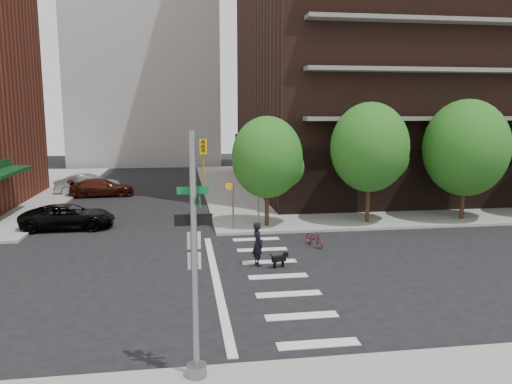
{
  "coord_description": "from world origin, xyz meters",
  "views": [
    {
      "loc": [
        -0.75,
        -18.96,
        6.57
      ],
      "look_at": [
        3.0,
        6.0,
        2.5
      ],
      "focal_mm": 35.0,
      "sensor_mm": 36.0,
      "label": 1
    }
  ],
  "objects": [
    {
      "name": "dog_walker",
      "position": [
        2.42,
        1.6,
        0.95
      ],
      "size": [
        0.77,
        0.59,
        1.9
      ],
      "primitive_type": "imported",
      "rotation": [
        0.0,
        0.0,
        1.78
      ],
      "color": "black",
      "rests_on": "ground"
    },
    {
      "name": "dog",
      "position": [
        3.29,
        1.15,
        0.39
      ],
      "size": [
        0.75,
        0.39,
        0.62
      ],
      "rotation": [
        0.0,
        0.0,
        0.31
      ],
      "color": "black",
      "rests_on": "ground"
    },
    {
      "name": "crosswalk",
      "position": [
        2.21,
        -0.0,
        0.01
      ],
      "size": [
        3.85,
        13.0,
        0.01
      ],
      "color": "silver",
      "rests_on": "ground"
    },
    {
      "name": "parked_car_black",
      "position": [
        -7.16,
        9.92,
        0.71
      ],
      "size": [
        2.4,
        5.11,
        1.41
      ],
      "primitive_type": "imported",
      "rotation": [
        0.0,
        0.0,
        1.58
      ],
      "color": "black",
      "rests_on": "ground"
    },
    {
      "name": "ground",
      "position": [
        0.0,
        0.0,
        0.0
      ],
      "size": [
        120.0,
        120.0,
        0.0
      ],
      "primitive_type": "plane",
      "color": "black",
      "rests_on": "ground"
    },
    {
      "name": "parked_car_silver",
      "position": [
        -8.2,
        22.14,
        0.82
      ],
      "size": [
        1.98,
        5.04,
        1.64
      ],
      "primitive_type": "imported",
      "rotation": [
        0.0,
        0.0,
        1.52
      ],
      "color": "#A6AAAE",
      "rests_on": "ground"
    },
    {
      "name": "pedestrian_signal",
      "position": [
        2.32,
        7.92,
        1.85
      ],
      "size": [
        2.18,
        0.67,
        2.6
      ],
      "color": "slate",
      "rests_on": "sidewalk_ne"
    },
    {
      "name": "sidewalk_ne",
      "position": [
        20.5,
        23.5,
        0.07
      ],
      "size": [
        39.0,
        33.0,
        0.15
      ],
      "primitive_type": "cube",
      "color": "gray",
      "rests_on": "ground"
    },
    {
      "name": "tree_a",
      "position": [
        4.0,
        8.5,
        4.04
      ],
      "size": [
        4.0,
        4.0,
        5.9
      ],
      "color": "#301E11",
      "rests_on": "sidewalk_ne"
    },
    {
      "name": "parked_car_maroon",
      "position": [
        -6.98,
        21.07,
        0.71
      ],
      "size": [
        2.28,
        5.0,
        1.42
      ],
      "primitive_type": "imported",
      "rotation": [
        0.0,
        0.0,
        1.63
      ],
      "color": "#40190E",
      "rests_on": "ground"
    },
    {
      "name": "tree_b",
      "position": [
        10.0,
        8.5,
        4.54
      ],
      "size": [
        4.5,
        4.5,
        6.65
      ],
      "color": "#301E11",
      "rests_on": "sidewalk_ne"
    },
    {
      "name": "scooter",
      "position": [
        5.66,
        4.29,
        0.42
      ],
      "size": [
        0.95,
        1.68,
        0.84
      ],
      "primitive_type": "imported",
      "rotation": [
        0.0,
        0.0,
        0.27
      ],
      "color": "maroon",
      "rests_on": "ground"
    },
    {
      "name": "tree_c",
      "position": [
        16.0,
        8.5,
        4.45
      ],
      "size": [
        5.0,
        5.0,
        6.8
      ],
      "color": "#301E11",
      "rests_on": "sidewalk_ne"
    },
    {
      "name": "traffic_signal",
      "position": [
        -0.47,
        -7.49,
        2.7
      ],
      "size": [
        0.9,
        0.75,
        6.0
      ],
      "color": "slate",
      "rests_on": "sidewalk_s"
    }
  ]
}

